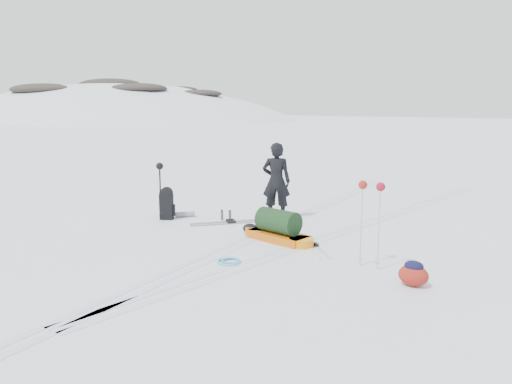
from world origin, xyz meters
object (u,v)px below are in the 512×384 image
Objects in this scene: pulk_sled at (278,229)px; expedition_rucksack at (169,204)px; skier at (276,181)px; ski_poles_black at (160,173)px.

expedition_rucksack is (-3.21, 0.18, 0.11)m from pulk_sled.
ski_poles_black is at bearing 10.61° from skier.
expedition_rucksack is at bearing 9.20° from skier.
pulk_sled is at bearing 98.25° from skier.
pulk_sled is at bearing -35.31° from expedition_rucksack.
expedition_rucksack reaches higher than pulk_sled.
pulk_sled is at bearing -20.44° from ski_poles_black.
skier is 2.65m from expedition_rucksack.
pulk_sled is 3.21m from expedition_rucksack.
ski_poles_black reaches higher than pulk_sled.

